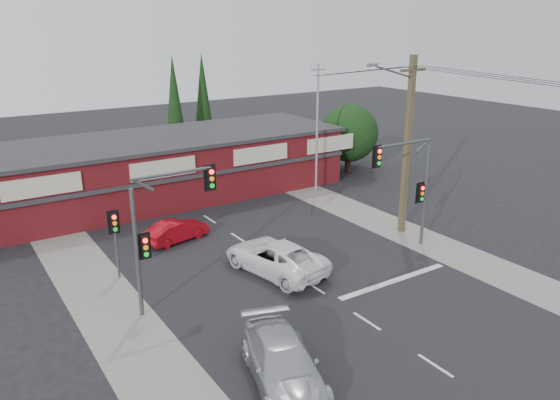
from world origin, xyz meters
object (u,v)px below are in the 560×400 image
silver_suv (283,364)px  red_sedan (177,231)px  utility_pole (406,141)px  white_suv (275,257)px  shop_building (156,167)px

silver_suv → red_sedan: size_ratio=1.43×
red_sedan → utility_pole: (11.42, -5.78, 4.79)m
utility_pole → white_suv: bearing=-176.6°
shop_building → white_suv: bearing=-88.4°
white_suv → silver_suv: size_ratio=1.06×
white_suv → shop_building: (-0.41, 14.54, 1.35)m
silver_suv → red_sedan: (2.02, 13.78, -0.16)m
white_suv → red_sedan: 6.78m
shop_building → utility_pole: (9.36, -14.00, 3.26)m
silver_suv → shop_building: size_ratio=0.19×
shop_building → utility_pole: 17.15m
white_suv → shop_building: bearing=-99.1°
silver_suv → utility_pole: utility_pole is taller
red_sedan → silver_suv: bearing=158.6°
white_suv → utility_pole: bearing=172.7°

